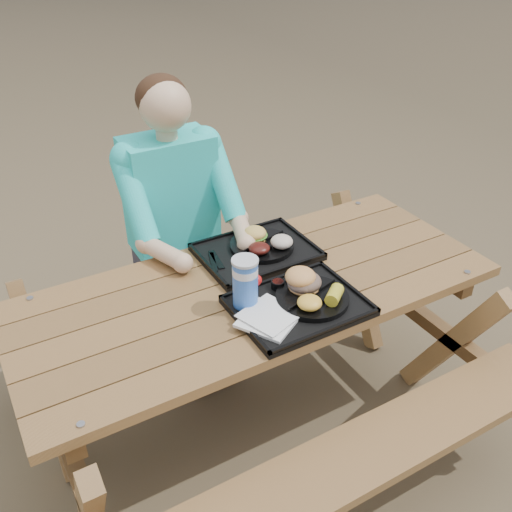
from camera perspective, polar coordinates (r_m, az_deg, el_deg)
ground at (r=2.64m, az=0.00°, el=-16.36°), size 60.00×60.00×0.00m
picnic_table at (r=2.37m, az=0.00°, el=-10.37°), size 1.80×1.49×0.75m
tray_near at (r=2.02m, az=4.24°, el=-5.06°), size 0.45×0.35×0.02m
tray_far at (r=2.31m, az=0.06°, el=0.34°), size 0.45×0.35×0.02m
plate_near at (r=2.03m, az=5.64°, el=-4.20°), size 0.26×0.26×0.02m
plate_far at (r=2.31m, az=0.58°, el=1.07°), size 0.26×0.26×0.02m
napkin_stack at (r=1.93m, az=1.27°, el=-6.26°), size 0.24×0.24×0.02m
soda_cup at (r=1.95m, az=-1.08°, el=-2.79°), size 0.09×0.09×0.18m
condiment_bbq at (r=2.08m, az=2.19°, el=-2.86°), size 0.05×0.05×0.03m
condiment_mustard at (r=2.10m, az=3.67°, el=-2.46°), size 0.05×0.05×0.03m
sandwich at (r=2.02m, az=4.89°, el=-1.77°), size 0.12×0.12×0.12m
mac_cheese at (r=1.95m, az=5.38°, el=-4.66°), size 0.09×0.09×0.04m
corn_cob at (r=1.99m, az=7.85°, el=-3.87°), size 0.11×0.11×0.05m
cutlery_far at (r=2.24m, az=-3.98°, el=-0.36°), size 0.04×0.14×0.01m
burger at (r=2.31m, az=-0.12°, el=2.57°), size 0.10×0.10×0.09m
baked_beans at (r=2.24m, az=0.33°, el=0.78°), size 0.08×0.08×0.04m
potato_salad at (r=2.27m, az=2.59°, el=1.45°), size 0.09×0.09×0.05m
diner at (r=2.65m, az=-8.00°, el=1.62°), size 0.48×0.84×1.28m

